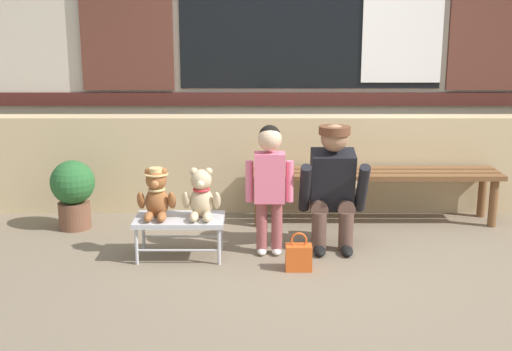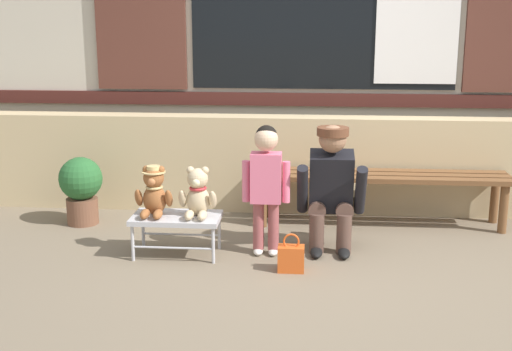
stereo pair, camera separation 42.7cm
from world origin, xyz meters
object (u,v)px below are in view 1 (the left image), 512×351
Objects in this scene: potted_plant at (72,190)px; child_standing at (268,176)px; adult_crouching at (332,186)px; handbag_on_ground at (297,257)px; small_display_bench at (178,222)px; teddy_bear_plain at (200,195)px; teddy_bear_with_hat at (155,194)px; wooden_bench_long at (373,179)px.

child_standing is at bearing -20.81° from potted_plant.
adult_crouching is 1.67× the size of potted_plant.
handbag_on_ground is at bearing -58.76° from child_standing.
adult_crouching is at bearing 58.77° from handbag_on_ground.
handbag_on_ground is at bearing -27.45° from potted_plant.
small_display_bench is at bearing -169.24° from adult_crouching.
handbag_on_ground is at bearing -121.23° from adult_crouching.
handbag_on_ground is at bearing -16.74° from small_display_bench.
small_display_bench is 2.35× the size of handbag_on_ground.
teddy_bear_plain is at bearing 0.51° from small_display_bench.
adult_crouching is at bearing 12.41° from teddy_bear_plain.
child_standing is 0.51m from adult_crouching.
handbag_on_ground is 2.03m from potted_plant.
child_standing is at bearing 6.18° from small_display_bench.
adult_crouching is 2.13m from potted_plant.
teddy_bear_with_hat is 0.64× the size of potted_plant.
small_display_bench is at bearing -35.57° from potted_plant.
small_display_bench is 1.12× the size of potted_plant.
child_standing is at bearing -138.45° from wooden_bench_long.
potted_plant is (-0.78, 0.67, -0.15)m from teddy_bear_with_hat.
small_display_bench is 0.67× the size of child_standing.
teddy_bear_with_hat is 0.38× the size of adult_crouching.
teddy_bear_with_hat is (-0.16, 0.00, 0.21)m from small_display_bench.
child_standing is (-0.90, -0.79, 0.22)m from wooden_bench_long.
child_standing reaches higher than teddy_bear_with_hat.
wooden_bench_long is 1.35m from handbag_on_ground.
child_standing reaches higher than adult_crouching.
small_display_bench is 1.76× the size of teddy_bear_with_hat.
potted_plant is (-1.79, 0.93, 0.23)m from handbag_on_ground.
small_display_bench is 0.67× the size of adult_crouching.
wooden_bench_long is 5.78× the size of teddy_bear_plain.
small_display_bench reaches higher than handbag_on_ground.
adult_crouching is (0.48, 0.14, -0.11)m from child_standing.
wooden_bench_long is at bearing 29.24° from small_display_bench.
wooden_bench_long is 7.72× the size of handbag_on_ground.
wooden_bench_long is 2.49m from potted_plant.
child_standing is 1.68× the size of potted_plant.
teddy_bear_with_hat reaches higher than small_display_bench.
potted_plant is (-0.94, 0.67, 0.06)m from small_display_bench.
child_standing reaches higher than handbag_on_ground.
adult_crouching is (0.97, 0.21, 0.02)m from teddy_bear_plain.
teddy_bear_plain is at bearing 159.54° from handbag_on_ground.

